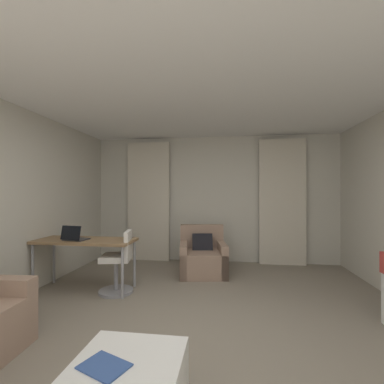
# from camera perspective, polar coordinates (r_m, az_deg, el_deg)

# --- Properties ---
(ground_plane) EXTENTS (12.00, 12.00, 0.00)m
(ground_plane) POSITION_cam_1_polar(r_m,az_deg,el_deg) (2.99, 1.07, -28.68)
(ground_plane) COLOR gray
(wall_window) EXTENTS (5.12, 0.06, 2.60)m
(wall_window) POSITION_cam_1_polar(r_m,az_deg,el_deg) (5.65, 4.60, -1.47)
(wall_window) COLOR beige
(wall_window) RESTS_ON ground
(ceiling) EXTENTS (5.12, 6.12, 0.06)m
(ceiling) POSITION_cam_1_polar(r_m,az_deg,el_deg) (2.89, 1.06, 24.47)
(ceiling) COLOR white
(ceiling) RESTS_ON wall_left
(curtain_left_panel) EXTENTS (0.90, 0.06, 2.50)m
(curtain_left_panel) POSITION_cam_1_polar(r_m,az_deg,el_deg) (5.76, -9.27, -1.94)
(curtain_left_panel) COLOR beige
(curtain_left_panel) RESTS_ON ground
(curtain_right_panel) EXTENTS (0.90, 0.06, 2.50)m
(curtain_right_panel) POSITION_cam_1_polar(r_m,az_deg,el_deg) (5.61, 18.69, -1.97)
(curtain_right_panel) COLOR beige
(curtain_right_panel) RESTS_ON ground
(armchair) EXTENTS (0.91, 0.90, 0.83)m
(armchair) POSITION_cam_1_polar(r_m,az_deg,el_deg) (4.86, 2.29, -13.85)
(armchair) COLOR #997A66
(armchair) RESTS_ON ground
(desk) EXTENTS (1.43, 0.57, 0.74)m
(desk) POSITION_cam_1_polar(r_m,az_deg,el_deg) (4.29, -21.76, -10.22)
(desk) COLOR olive
(desk) RESTS_ON ground
(desk_chair) EXTENTS (0.48, 0.48, 0.88)m
(desk_chair) POSITION_cam_1_polar(r_m,az_deg,el_deg) (4.10, -15.32, -14.78)
(desk_chair) COLOR gray
(desk_chair) RESTS_ON ground
(laptop) EXTENTS (0.36, 0.30, 0.22)m
(laptop) POSITION_cam_1_polar(r_m,az_deg,el_deg) (4.25, -23.77, -8.80)
(laptop) COLOR #2D2D33
(laptop) RESTS_ON desk
(magazine_open) EXTENTS (0.34, 0.29, 0.01)m
(magazine_open) POSITION_cam_1_polar(r_m,az_deg,el_deg) (1.97, -18.19, -31.81)
(magazine_open) COLOR #335193
(magazine_open) RESTS_ON coffee_table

